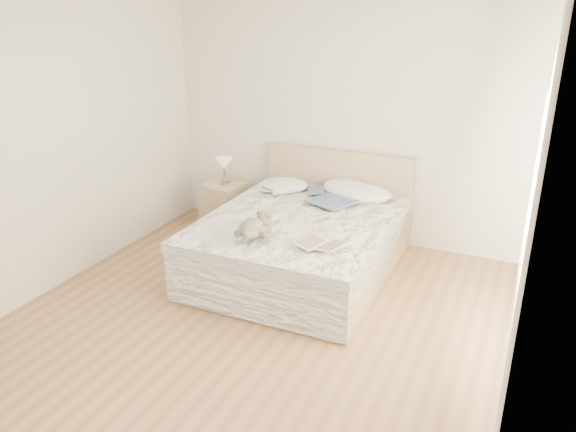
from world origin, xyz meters
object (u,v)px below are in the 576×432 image
(nightstand, at_px, (224,206))
(table_lamp, at_px, (224,165))
(photo_book, at_px, (274,190))
(childrens_book, at_px, (321,245))
(teddy_bear, at_px, (251,234))
(bed, at_px, (302,242))

(nightstand, relative_size, table_lamp, 1.82)
(nightstand, relative_size, photo_book, 1.68)
(childrens_book, bearing_deg, teddy_bear, -155.59)
(childrens_book, bearing_deg, photo_book, 148.50)
(photo_book, bearing_deg, bed, -66.81)
(bed, distance_m, photo_book, 0.80)
(table_lamp, bearing_deg, nightstand, -126.67)
(childrens_book, height_order, teddy_bear, teddy_bear)
(bed, height_order, nightstand, bed)
(photo_book, height_order, childrens_book, same)
(nightstand, height_order, photo_book, photo_book)
(bed, height_order, photo_book, bed)
(table_lamp, distance_m, teddy_bear, 1.74)
(teddy_bear, bearing_deg, photo_book, 117.40)
(photo_book, bearing_deg, table_lamp, 142.41)
(nightstand, bearing_deg, teddy_bear, -51.23)
(nightstand, xyz_separation_m, childrens_book, (1.71, -1.28, 0.35))
(nightstand, distance_m, photo_book, 0.81)
(photo_book, height_order, teddy_bear, teddy_bear)
(childrens_book, bearing_deg, table_lamp, 160.09)
(table_lamp, bearing_deg, childrens_book, -37.18)
(bed, height_order, childrens_book, bed)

